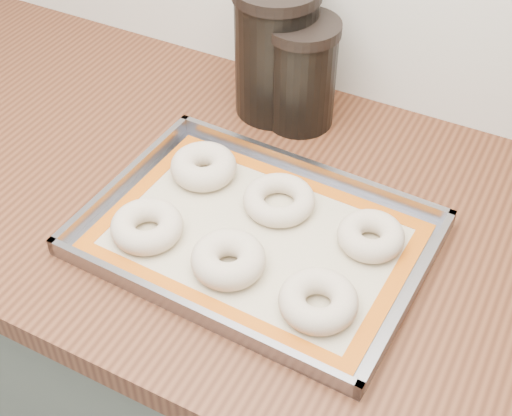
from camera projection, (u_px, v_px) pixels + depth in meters
The scene contains 11 objects.
countertop at pixel (383, 257), 0.99m from camera, with size 3.06×0.68×0.04m, color brown.
baking_tray at pixel (256, 236), 0.99m from camera, with size 0.47×0.35×0.03m.
baking_mat at pixel (256, 237), 0.99m from camera, with size 0.43×0.31×0.00m.
bagel_front_left at pixel (147, 226), 0.98m from camera, with size 0.10×0.10×0.03m, color beige.
bagel_front_mid at pixel (228, 259), 0.93m from camera, with size 0.10×0.10×0.04m, color beige.
bagel_front_right at pixel (318, 301), 0.88m from camera, with size 0.10×0.10×0.03m, color beige.
bagel_back_left at pixel (204, 166), 1.07m from camera, with size 0.10×0.10×0.04m, color beige.
bagel_back_mid at pixel (279, 200), 1.02m from camera, with size 0.10×0.10×0.03m, color beige.
bagel_back_right at pixel (371, 236), 0.97m from camera, with size 0.09×0.09×0.03m, color beige.
canister_left at pixel (276, 50), 1.14m from camera, with size 0.14×0.14×0.22m.
canister_mid at pixel (301, 73), 1.13m from camera, with size 0.12×0.12×0.18m.
Camera 1 is at (0.16, 0.99, 1.61)m, focal length 50.00 mm.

